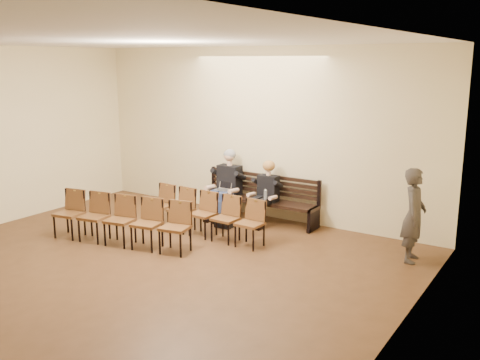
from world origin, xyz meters
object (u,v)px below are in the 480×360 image
object	(u,v)px
water_bottle	(265,200)
laptop	(222,192)
bench	(258,209)
chair_row_front	(120,221)
seated_woman	(266,196)
chair_row_back	(203,214)
passerby	(414,208)
bag	(224,221)
seated_man	(227,183)

from	to	relation	value
water_bottle	laptop	bearing A→B (deg)	175.80
bench	chair_row_front	bearing A→B (deg)	-116.54
seated_woman	chair_row_back	xyz separation A→B (m)	(-0.60, -1.30, -0.16)
seated_woman	laptop	distance (m)	0.95
chair_row_front	passerby	bearing A→B (deg)	13.12
laptop	bag	size ratio (longest dim) A/B	0.89
bench	chair_row_back	xyz separation A→B (m)	(-0.35, -1.42, 0.19)
bag	chair_row_front	xyz separation A→B (m)	(-1.00, -1.82, 0.32)
seated_woman	passerby	distance (m)	3.09
water_bottle	chair_row_front	world-z (taller)	chair_row_front
seated_woman	passerby	world-z (taller)	passerby
passerby	seated_woman	bearing A→B (deg)	72.91
seated_woman	chair_row_front	distance (m)	2.93
water_bottle	passerby	xyz separation A→B (m)	(2.90, -0.23, 0.34)
laptop	water_bottle	distance (m)	1.08
water_bottle	bag	distance (m)	0.91
bag	chair_row_back	bearing A→B (deg)	-94.10
seated_woman	bag	distance (m)	0.98
chair_row_back	bench	bearing A→B (deg)	78.35
seated_man	passerby	bearing A→B (deg)	-6.88
water_bottle	chair_row_front	size ratio (longest dim) A/B	0.08
seated_woman	water_bottle	xyz separation A→B (m)	(0.14, -0.25, -0.03)
laptop	chair_row_front	world-z (taller)	chair_row_front
bench	seated_man	world-z (taller)	seated_man
chair_row_front	chair_row_back	xyz separation A→B (m)	(0.95, 1.19, -0.02)
bench	seated_man	xyz separation A→B (m)	(-0.68, -0.12, 0.49)
passerby	chair_row_back	world-z (taller)	passerby
bag	water_bottle	bearing A→B (deg)	30.45
bench	laptop	distance (m)	0.81
water_bottle	chair_row_back	size ratio (longest dim) A/B	0.08
seated_man	laptop	xyz separation A→B (m)	(0.00, -0.17, -0.16)
seated_woman	passerby	bearing A→B (deg)	-8.97
bag	passerby	world-z (taller)	passerby
bench	water_bottle	distance (m)	0.63
bench	laptop	world-z (taller)	laptop
water_bottle	bag	xyz separation A→B (m)	(-0.70, -0.41, -0.43)
seated_woman	water_bottle	bearing A→B (deg)	-61.31
laptop	bag	xyz separation A→B (m)	(0.38, -0.49, -0.43)
seated_woman	laptop	size ratio (longest dim) A/B	3.90
bench	passerby	distance (m)	3.41
bench	chair_row_back	distance (m)	1.47
bench	seated_woman	size ratio (longest dim) A/B	2.24
seated_man	seated_woman	world-z (taller)	seated_man
seated_woman	chair_row_front	bearing A→B (deg)	-122.06
water_bottle	chair_row_back	distance (m)	1.29
bag	chair_row_back	size ratio (longest dim) A/B	0.13
bag	passerby	distance (m)	3.68
chair_row_back	seated_man	bearing A→B (deg)	106.56
laptop	passerby	world-z (taller)	passerby
bench	seated_woman	xyz separation A→B (m)	(0.26, -0.12, 0.35)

